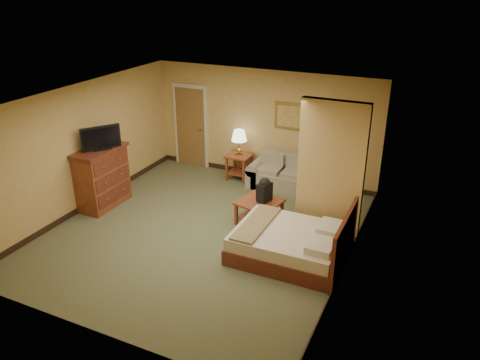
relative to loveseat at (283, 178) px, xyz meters
The scene contains 17 objects.
floor 2.67m from the loveseat, 104.97° to the right, with size 6.00×6.00×0.00m, color brown.
ceiling 3.54m from the loveseat, 104.97° to the right, with size 6.00×6.00×0.00m, color white.
back_wall 1.32m from the loveseat, 147.89° to the left, with size 5.50×0.02×2.60m, color tan.
left_wall 4.42m from the loveseat, 143.22° to the right, with size 0.02×6.00×2.60m, color tan.
right_wall 3.46m from the loveseat, 51.23° to the right, with size 0.02×6.00×2.60m, color tan.
partition 2.43m from the loveseat, 48.33° to the right, with size 1.20×0.15×2.60m, color tan.
door 2.78m from the loveseat, behind, with size 0.94×0.16×2.10m.
baseboard 0.83m from the loveseat, 148.49° to the left, with size 5.50×0.02×0.12m, color black.
loveseat is the anchor object (origin of this frame).
side_table 1.16m from the loveseat, behind, with size 0.56×0.56×0.61m.
table_lamp 1.41m from the loveseat, behind, with size 0.37×0.37×0.61m.
coffee_table 1.78m from the loveseat, 85.25° to the right, with size 0.90×0.90×0.49m.
wall_picture 1.40m from the loveseat, 90.00° to the left, with size 0.80×0.04×0.62m.
dresser 4.00m from the loveseat, 142.66° to the right, with size 0.63×1.20×1.28m.
tv 4.09m from the loveseat, 141.77° to the right, with size 0.49×0.70×0.49m.
bed 2.90m from the loveseat, 66.92° to the right, with size 1.91×1.57×1.02m.
backpack 1.83m from the loveseat, 82.21° to the right, with size 0.26×0.32×0.48m.
Camera 1 is at (3.91, -6.78, 4.54)m, focal length 35.00 mm.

